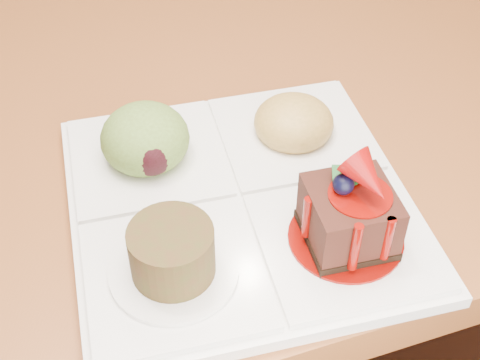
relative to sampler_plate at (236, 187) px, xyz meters
name	(u,v)px	position (x,y,z in m)	size (l,w,h in m)	color
ground	(158,207)	(0.05, 0.75, -0.77)	(6.00, 6.00, 0.00)	#4F2616
sampler_plate	(236,187)	(0.00, 0.00, 0.00)	(0.31, 0.31, 0.11)	white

